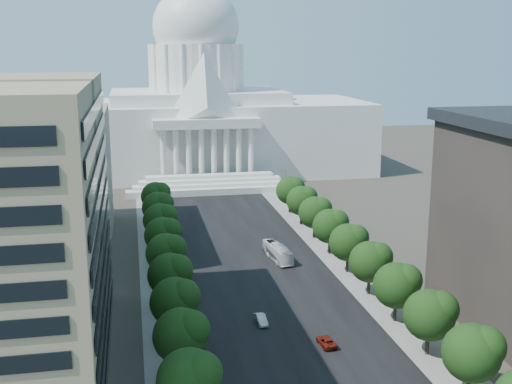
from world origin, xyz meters
TOP-DOWN VIEW (x-y plane):
  - road_asphalt at (0.00, 90.00)m, footprint 30.00×260.00m
  - sidewalk_left at (-19.00, 90.00)m, footprint 8.00×260.00m
  - sidewalk_right at (19.00, 90.00)m, footprint 8.00×260.00m
  - capitol at (0.00, 184.89)m, footprint 120.00×56.00m
  - office_block_left_far at (-48.00, 100.00)m, footprint 38.00×52.00m
  - tree_l_b at (-17.66, 23.81)m, footprint 7.79×7.60m
  - tree_l_c at (-17.66, 35.81)m, footprint 7.79×7.60m
  - tree_l_d at (-17.66, 47.81)m, footprint 7.79×7.60m
  - tree_l_e at (-17.66, 59.81)m, footprint 7.79×7.60m
  - tree_l_f at (-17.66, 71.81)m, footprint 7.79×7.60m
  - tree_l_g at (-17.66, 83.81)m, footprint 7.79×7.60m
  - tree_l_h at (-17.66, 95.81)m, footprint 7.79×7.60m
  - tree_l_i at (-17.66, 107.81)m, footprint 7.79×7.60m
  - tree_l_j at (-17.66, 119.81)m, footprint 7.79×7.60m
  - tree_r_b at (18.34, 23.81)m, footprint 7.79×7.60m
  - tree_r_c at (18.34, 35.81)m, footprint 7.79×7.60m
  - tree_r_d at (18.34, 47.81)m, footprint 7.79×7.60m
  - tree_r_e at (18.34, 59.81)m, footprint 7.79×7.60m
  - tree_r_f at (18.34, 71.81)m, footprint 7.79×7.60m
  - tree_r_g at (18.34, 83.81)m, footprint 7.79×7.60m
  - tree_r_h at (18.34, 95.81)m, footprint 7.79×7.60m
  - tree_r_i at (18.34, 107.81)m, footprint 7.79×7.60m
  - tree_r_j at (18.34, 119.81)m, footprint 7.79×7.60m
  - streetlight_b at (19.90, 35.00)m, footprint 2.61×0.44m
  - streetlight_c at (19.90, 60.00)m, footprint 2.61×0.44m
  - streetlight_d at (19.90, 85.00)m, footprint 2.61×0.44m
  - streetlight_e at (19.90, 110.00)m, footprint 2.61×0.44m
  - streetlight_f at (19.90, 135.00)m, footprint 2.61×0.44m
  - car_silver at (-3.86, 51.02)m, footprint 1.64×4.34m
  - car_red at (4.29, 41.46)m, footprint 2.47×4.76m
  - car_dark_b at (-13.50, 65.61)m, footprint 2.30×4.61m
  - city_bus at (5.94, 81.95)m, footprint 4.28×12.23m

SIDE VIEW (x-z plane):
  - road_asphalt at x=0.00m, z-range -0.01..0.01m
  - sidewalk_left at x=-19.00m, z-range -0.01..0.01m
  - sidewalk_right at x=19.00m, z-range -0.01..0.01m
  - car_red at x=4.29m, z-range 0.00..1.28m
  - car_dark_b at x=-13.50m, z-range 0.00..1.29m
  - car_silver at x=-3.86m, z-range 0.00..1.41m
  - city_bus at x=5.94m, z-range 0.00..3.33m
  - streetlight_b at x=19.90m, z-range 1.32..10.32m
  - streetlight_c at x=19.90m, z-range 1.32..10.32m
  - streetlight_d at x=19.90m, z-range 1.32..10.32m
  - streetlight_e at x=19.90m, z-range 1.32..10.32m
  - streetlight_f at x=19.90m, z-range 1.32..10.32m
  - tree_l_b at x=-17.66m, z-range 1.47..11.44m
  - tree_l_c at x=-17.66m, z-range 1.47..11.44m
  - tree_l_d at x=-17.66m, z-range 1.47..11.44m
  - tree_l_e at x=-17.66m, z-range 1.47..11.44m
  - tree_l_f at x=-17.66m, z-range 1.47..11.44m
  - tree_l_g at x=-17.66m, z-range 1.47..11.44m
  - tree_l_h at x=-17.66m, z-range 1.47..11.44m
  - tree_l_i at x=-17.66m, z-range 1.47..11.44m
  - tree_l_j at x=-17.66m, z-range 1.47..11.44m
  - tree_r_b at x=18.34m, z-range 1.47..11.44m
  - tree_r_c at x=18.34m, z-range 1.47..11.44m
  - tree_r_d at x=18.34m, z-range 1.47..11.44m
  - tree_r_e at x=18.34m, z-range 1.47..11.44m
  - tree_r_f at x=18.34m, z-range 1.47..11.44m
  - tree_r_g at x=18.34m, z-range 1.47..11.44m
  - tree_r_h at x=18.34m, z-range 1.47..11.44m
  - tree_r_i at x=18.34m, z-range 1.47..11.44m
  - tree_r_j at x=18.34m, z-range 1.47..11.44m
  - office_block_left_far at x=-48.00m, z-range 0.00..30.00m
  - capitol at x=0.00m, z-range -16.49..56.51m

